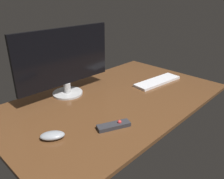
% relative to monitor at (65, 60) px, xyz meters
% --- Properties ---
extents(desk, '(1.40, 0.84, 0.02)m').
position_rel_monitor_xyz_m(desk, '(0.16, -0.26, -0.23)').
color(desk, brown).
rests_on(desk, ground).
extents(monitor, '(0.63, 0.19, 0.41)m').
position_rel_monitor_xyz_m(monitor, '(0.00, 0.00, 0.00)').
color(monitor, '#BEBEBE').
rests_on(monitor, desk).
extents(keyboard, '(0.39, 0.15, 0.02)m').
position_rel_monitor_xyz_m(keyboard, '(0.56, -0.30, -0.21)').
color(keyboard, white).
rests_on(keyboard, desk).
extents(computer_mouse, '(0.13, 0.11, 0.03)m').
position_rel_monitor_xyz_m(computer_mouse, '(-0.33, -0.34, -0.21)').
color(computer_mouse, '#999EA5').
rests_on(computer_mouse, desk).
extents(media_remote, '(0.17, 0.11, 0.03)m').
position_rel_monitor_xyz_m(media_remote, '(-0.07, -0.48, -0.21)').
color(media_remote, '#2D2D33').
rests_on(media_remote, desk).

